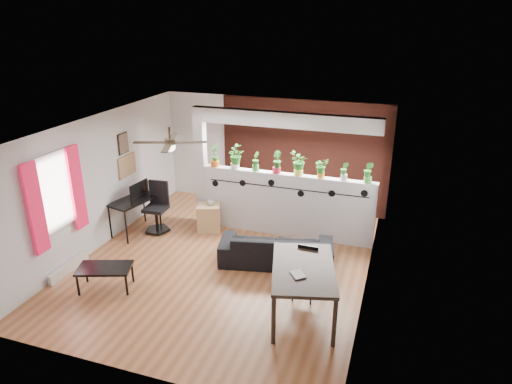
% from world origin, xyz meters
% --- Properties ---
extents(room_shell, '(6.30, 7.10, 2.90)m').
position_xyz_m(room_shell, '(0.00, 0.00, 1.30)').
color(room_shell, brown).
rests_on(room_shell, ground).
extents(partition_wall, '(3.60, 0.18, 1.35)m').
position_xyz_m(partition_wall, '(0.80, 1.50, 0.68)').
color(partition_wall, '#BCBCC1').
rests_on(partition_wall, ground).
extents(ceiling_header, '(3.60, 0.18, 0.30)m').
position_xyz_m(ceiling_header, '(0.80, 1.50, 2.45)').
color(ceiling_header, silver).
rests_on(ceiling_header, room_shell).
extents(pier_column, '(0.22, 0.20, 2.60)m').
position_xyz_m(pier_column, '(-1.11, 1.50, 1.30)').
color(pier_column, '#BCBCC1').
rests_on(pier_column, ground).
extents(brick_panel, '(3.90, 0.05, 2.60)m').
position_xyz_m(brick_panel, '(0.80, 2.97, 1.30)').
color(brick_panel, '#AE4332').
rests_on(brick_panel, ground).
extents(vine_decal, '(3.31, 0.01, 0.30)m').
position_xyz_m(vine_decal, '(0.80, 1.40, 1.08)').
color(vine_decal, black).
rests_on(vine_decal, partition_wall).
extents(window_assembly, '(0.09, 1.30, 1.55)m').
position_xyz_m(window_assembly, '(-2.56, -1.20, 1.51)').
color(window_assembly, white).
rests_on(window_assembly, room_shell).
extents(baseboard_heater, '(0.08, 1.00, 0.18)m').
position_xyz_m(baseboard_heater, '(-2.54, -1.20, 0.09)').
color(baseboard_heater, beige).
rests_on(baseboard_heater, ground).
extents(corkboard, '(0.03, 0.60, 0.45)m').
position_xyz_m(corkboard, '(-2.58, 0.95, 1.35)').
color(corkboard, '#976D49').
rests_on(corkboard, room_shell).
extents(framed_art, '(0.03, 0.34, 0.44)m').
position_xyz_m(framed_art, '(-2.58, 0.90, 1.85)').
color(framed_art, '#8C7259').
rests_on(framed_art, room_shell).
extents(ceiling_fan, '(1.19, 1.19, 0.43)m').
position_xyz_m(ceiling_fan, '(-0.80, -0.30, 2.31)').
color(ceiling_fan, black).
rests_on(ceiling_fan, room_shell).
extents(potted_plant_0, '(0.32, 0.33, 0.48)m').
position_xyz_m(potted_plant_0, '(-0.78, 1.50, 1.61)').
color(potted_plant_0, '#C65E17').
rests_on(potted_plant_0, partition_wall).
extents(potted_plant_1, '(0.33, 0.32, 0.49)m').
position_xyz_m(potted_plant_1, '(-0.33, 1.50, 1.61)').
color(potted_plant_1, white).
rests_on(potted_plant_1, partition_wall).
extents(potted_plant_2, '(0.20, 0.23, 0.40)m').
position_xyz_m(potted_plant_2, '(0.12, 1.50, 1.56)').
color(potted_plant_2, '#3D8C32').
rests_on(potted_plant_2, partition_wall).
extents(potted_plant_3, '(0.30, 0.30, 0.46)m').
position_xyz_m(potted_plant_3, '(0.57, 1.50, 1.59)').
color(potted_plant_3, red).
rests_on(potted_plant_3, partition_wall).
extents(potted_plant_4, '(0.26, 0.30, 0.49)m').
position_xyz_m(potted_plant_4, '(1.03, 1.50, 1.61)').
color(potted_plant_4, '#E9E952').
rests_on(potted_plant_4, partition_wall).
extents(potted_plant_5, '(0.26, 0.25, 0.40)m').
position_xyz_m(potted_plant_5, '(1.48, 1.50, 1.56)').
color(potted_plant_5, orange).
rests_on(potted_plant_5, partition_wall).
extents(potted_plant_6, '(0.19, 0.15, 0.37)m').
position_xyz_m(potted_plant_6, '(1.93, 1.50, 1.55)').
color(potted_plant_6, silver).
rests_on(potted_plant_6, partition_wall).
extents(potted_plant_7, '(0.26, 0.23, 0.42)m').
position_xyz_m(potted_plant_7, '(2.38, 1.50, 1.57)').
color(potted_plant_7, '#469636').
rests_on(potted_plant_7, partition_wall).
extents(sofa, '(2.11, 1.19, 0.58)m').
position_xyz_m(sofa, '(0.92, 0.32, 0.29)').
color(sofa, black).
rests_on(sofa, ground).
extents(cube_shelf, '(0.60, 0.57, 0.59)m').
position_xyz_m(cube_shelf, '(-0.81, 1.16, 0.30)').
color(cube_shelf, tan).
rests_on(cube_shelf, ground).
extents(cup, '(0.15, 0.15, 0.10)m').
position_xyz_m(cup, '(-0.76, 1.16, 0.65)').
color(cup, gray).
rests_on(cup, cube_shelf).
extents(computer_desk, '(0.78, 1.15, 0.76)m').
position_xyz_m(computer_desk, '(-2.25, 0.59, 0.69)').
color(computer_desk, black).
rests_on(computer_desk, ground).
extents(monitor, '(0.33, 0.09, 0.18)m').
position_xyz_m(monitor, '(-2.25, 0.74, 0.85)').
color(monitor, black).
rests_on(monitor, computer_desk).
extents(office_chair, '(0.56, 0.56, 1.07)m').
position_xyz_m(office_chair, '(-1.85, 0.81, 0.47)').
color(office_chair, black).
rests_on(office_chair, ground).
extents(dining_table, '(1.28, 1.70, 0.83)m').
position_xyz_m(dining_table, '(1.74, -1.07, 0.74)').
color(dining_table, black).
rests_on(dining_table, ground).
extents(book, '(0.28, 0.30, 0.02)m').
position_xyz_m(book, '(1.64, -1.37, 0.84)').
color(book, gray).
rests_on(book, dining_table).
extents(folding_chair, '(0.37, 0.37, 0.89)m').
position_xyz_m(folding_chair, '(1.68, -0.57, 0.52)').
color(folding_chair, black).
rests_on(folding_chair, ground).
extents(coffee_table, '(0.99, 0.75, 0.41)m').
position_xyz_m(coffee_table, '(-1.57, -1.44, 0.37)').
color(coffee_table, black).
rests_on(coffee_table, ground).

